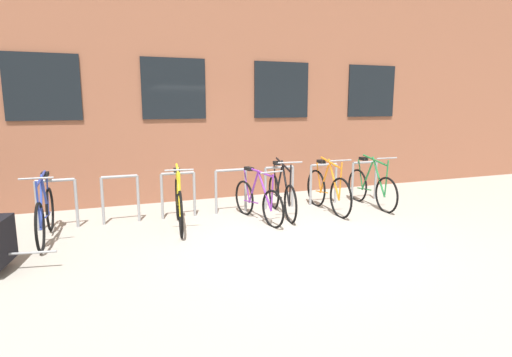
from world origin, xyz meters
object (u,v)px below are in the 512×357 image
bicycle_black (282,195)px  bicycle_green (371,188)px  bicycle_purple (258,200)px  bicycle_blue (45,214)px  bicycle_yellow (179,203)px  bicycle_orange (328,191)px

bicycle_black → bicycle_green: bicycle_black is taller
bicycle_black → bicycle_purple: bearing=-159.9°
bicycle_black → bicycle_blue: bearing=-179.3°
bicycle_yellow → bicycle_orange: size_ratio=1.06×
bicycle_black → bicycle_green: (1.96, -0.05, 0.00)m
bicycle_yellow → bicycle_orange: (2.87, 0.01, 0.00)m
bicycle_black → bicycle_orange: 0.94m
bicycle_purple → bicycle_orange: (1.49, 0.12, 0.04)m
bicycle_yellow → bicycle_orange: bearing=0.2°
bicycle_orange → bicycle_green: bicycle_orange is taller
bicycle_purple → bicycle_yellow: size_ratio=0.89×
bicycle_blue → bicycle_green: bearing=-0.0°
bicycle_purple → bicycle_yellow: bearing=175.4°
bicycle_purple → bicycle_green: bearing=3.5°
bicycle_orange → bicycle_green: (1.02, 0.03, -0.02)m
bicycle_purple → bicycle_yellow: 1.39m
bicycle_purple → bicycle_blue: 3.41m
bicycle_yellow → bicycle_orange: same height
bicycle_yellow → bicycle_orange: 2.87m
bicycle_yellow → bicycle_green: size_ratio=1.06×
bicycle_black → bicycle_green: size_ratio=1.02×
bicycle_purple → bicycle_black: 0.59m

